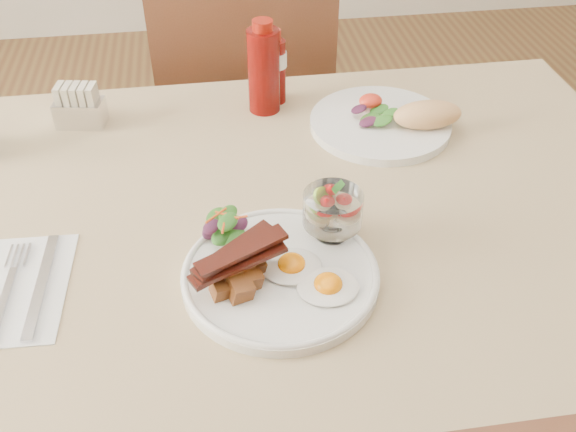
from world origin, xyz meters
The scene contains 12 objects.
table centered at (0.00, 0.00, 0.66)m, with size 1.33×0.88×0.75m.
chair_far centered at (0.00, 0.66, 0.52)m, with size 0.42×0.42×0.93m.
main_plate centered at (-0.02, -0.17, 0.76)m, with size 0.28×0.28×0.02m, color white.
fried_eggs centered at (0.02, -0.19, 0.77)m, with size 0.14×0.14×0.02m.
bacon_potato_pile centered at (-0.08, -0.18, 0.80)m, with size 0.14×0.10×0.06m.
side_salad centered at (-0.09, -0.08, 0.79)m, with size 0.08×0.07×0.04m.
fruit_cup centered at (0.07, -0.10, 0.82)m, with size 0.09×0.09×0.09m.
second_plate centered at (0.25, 0.20, 0.77)m, with size 0.28×0.27×0.07m.
ketchup_bottle centered at (0.02, 0.31, 0.84)m, with size 0.08×0.08×0.18m.
hot_sauce_bottle centered at (0.04, 0.34, 0.83)m, with size 0.05×0.05×0.15m.
sugar_caddy centered at (-0.34, 0.31, 0.79)m, with size 0.10×0.07×0.08m.
napkin_cutlery centered at (-0.37, -0.13, 0.75)m, with size 0.13×0.22×0.01m.
Camera 1 is at (-0.10, -0.81, 1.40)m, focal length 40.00 mm.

